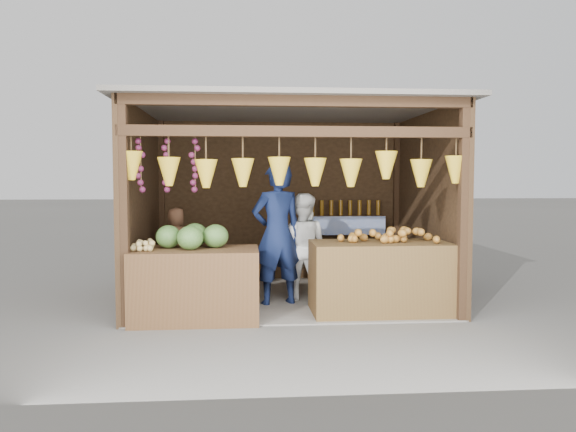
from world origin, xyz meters
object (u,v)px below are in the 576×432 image
(counter_right, at_px, (380,278))
(vendor_seated, at_px, (176,243))
(counter_left, at_px, (196,285))
(man_standing, at_px, (277,234))
(woman_standing, at_px, (302,247))

(counter_right, distance_m, vendor_seated, 2.92)
(counter_left, bearing_deg, vendor_seated, 105.64)
(man_standing, xyz_separation_m, woman_standing, (0.36, 0.27, -0.20))
(counter_right, bearing_deg, counter_left, -176.25)
(woman_standing, distance_m, vendor_seated, 1.79)
(counter_left, height_order, vendor_seated, vendor_seated)
(woman_standing, bearing_deg, counter_right, 150.95)
(counter_right, relative_size, man_standing, 0.90)
(counter_left, distance_m, counter_right, 2.25)
(counter_right, height_order, woman_standing, woman_standing)
(counter_left, xyz_separation_m, vendor_seated, (-0.39, 1.38, 0.34))
(counter_left, height_order, woman_standing, woman_standing)
(man_standing, bearing_deg, counter_left, 20.03)
(counter_right, bearing_deg, woman_standing, 136.02)
(vendor_seated, bearing_deg, counter_right, 157.72)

